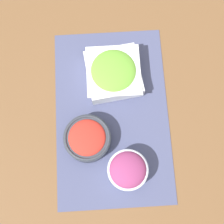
% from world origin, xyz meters
% --- Properties ---
extents(ground_plane, '(3.00, 3.00, 0.00)m').
position_xyz_m(ground_plane, '(0.00, 0.00, 0.00)').
color(ground_plane, brown).
extents(placemat, '(0.59, 0.37, 0.00)m').
position_xyz_m(placemat, '(0.00, 0.00, 0.00)').
color(placemat, '#474C70').
rests_on(placemat, ground_plane).
extents(onion_bowl, '(0.12, 0.12, 0.08)m').
position_xyz_m(onion_bowl, '(-0.19, -0.04, 0.05)').
color(onion_bowl, silver).
rests_on(onion_bowl, placemat).
extents(lettuce_bowl, '(0.19, 0.19, 0.07)m').
position_xyz_m(lettuce_bowl, '(0.13, -0.01, 0.04)').
color(lettuce_bowl, white).
rests_on(lettuce_bowl, placemat).
extents(tomato_bowl, '(0.15, 0.15, 0.06)m').
position_xyz_m(tomato_bowl, '(-0.08, 0.08, 0.04)').
color(tomato_bowl, '#333842').
rests_on(tomato_bowl, placemat).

